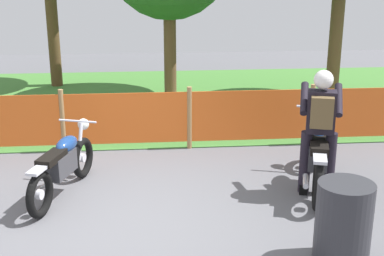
# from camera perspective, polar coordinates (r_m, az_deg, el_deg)

# --- Properties ---
(ground) EXTENTS (24.00, 24.00, 0.02)m
(ground) POSITION_cam_1_polar(r_m,az_deg,el_deg) (6.63, -7.43, -9.89)
(ground) COLOR #5B5B60
(grass_verge) EXTENTS (24.00, 6.41, 0.01)m
(grass_verge) POSITION_cam_1_polar(r_m,az_deg,el_deg) (12.01, -6.45, 2.91)
(grass_verge) COLOR #427A33
(grass_verge) RESTS_ON ground
(barrier_fence) EXTENTS (10.36, 0.08, 1.05)m
(barrier_fence) POSITION_cam_1_polar(r_m,az_deg,el_deg) (8.78, -6.97, 0.99)
(barrier_fence) COLOR #997547
(barrier_fence) RESTS_ON ground
(motorcycle_lead) EXTENTS (0.76, 1.82, 0.89)m
(motorcycle_lead) POSITION_cam_1_polar(r_m,az_deg,el_deg) (7.29, -13.61, -3.82)
(motorcycle_lead) COLOR black
(motorcycle_lead) RESTS_ON ground
(motorcycle_trailing) EXTENTS (0.83, 2.06, 1.00)m
(motorcycle_trailing) POSITION_cam_1_polar(r_m,az_deg,el_deg) (7.53, 13.17, -2.66)
(motorcycle_trailing) COLOR black
(motorcycle_trailing) RESTS_ON ground
(rider_trailing) EXTENTS (0.65, 0.76, 1.69)m
(rider_trailing) POSITION_cam_1_polar(r_m,az_deg,el_deg) (7.17, 13.49, 0.22)
(rider_trailing) COLOR black
(rider_trailing) RESTS_ON ground
(spare_drum) EXTENTS (0.58, 0.58, 0.88)m
(spare_drum) POSITION_cam_1_polar(r_m,az_deg,el_deg) (5.80, 15.81, -9.71)
(spare_drum) COLOR #2D2D33
(spare_drum) RESTS_ON ground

